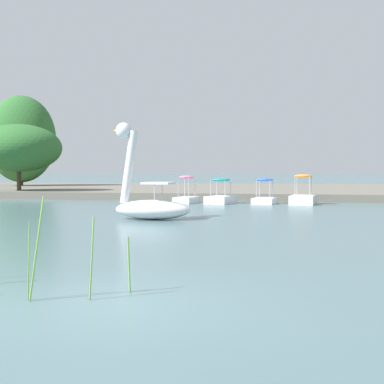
{
  "coord_description": "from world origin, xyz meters",
  "views": [
    {
      "loc": [
        2.92,
        -7.74,
        1.94
      ],
      "look_at": [
        -1.98,
        17.74,
        0.93
      ],
      "focal_mm": 53.8,
      "sensor_mm": 36.0,
      "label": 1
    }
  ],
  "objects_px": {
    "pedal_boat_pink": "(187,195)",
    "tree_willow_overhanging": "(21,139)",
    "tree_broadleaf_left": "(19,148)",
    "swan_boat": "(148,199)",
    "pedal_boat_teal": "(221,196)",
    "pedal_boat_orange": "(303,197)",
    "pedal_boat_blue": "(265,196)"
  },
  "relations": [
    {
      "from": "swan_boat",
      "to": "pedal_boat_blue",
      "type": "xyz_separation_m",
      "value": [
        3.79,
        11.18,
        -0.36
      ]
    },
    {
      "from": "pedal_boat_teal",
      "to": "pedal_boat_pink",
      "type": "distance_m",
      "value": 2.01
    },
    {
      "from": "swan_boat",
      "to": "tree_broadleaf_left",
      "type": "bearing_deg",
      "value": 130.99
    },
    {
      "from": "pedal_boat_orange",
      "to": "pedal_boat_blue",
      "type": "height_order",
      "value": "pedal_boat_orange"
    },
    {
      "from": "pedal_boat_teal",
      "to": "pedal_boat_blue",
      "type": "bearing_deg",
      "value": 6.03
    },
    {
      "from": "tree_broadleaf_left",
      "to": "pedal_boat_orange",
      "type": "bearing_deg",
      "value": -13.61
    },
    {
      "from": "pedal_boat_blue",
      "to": "pedal_boat_pink",
      "type": "xyz_separation_m",
      "value": [
        -4.49,
        -0.19,
        0.05
      ]
    },
    {
      "from": "tree_willow_overhanging",
      "to": "pedal_boat_orange",
      "type": "bearing_deg",
      "value": -32.81
    },
    {
      "from": "pedal_boat_teal",
      "to": "pedal_boat_pink",
      "type": "height_order",
      "value": "pedal_boat_pink"
    },
    {
      "from": "pedal_boat_orange",
      "to": "pedal_boat_teal",
      "type": "xyz_separation_m",
      "value": [
        -4.63,
        -0.1,
        0.0
      ]
    },
    {
      "from": "pedal_boat_teal",
      "to": "tree_willow_overhanging",
      "type": "distance_m",
      "value": 26.98
    },
    {
      "from": "tree_willow_overhanging",
      "to": "swan_boat",
      "type": "bearing_deg",
      "value": -54.53
    },
    {
      "from": "swan_boat",
      "to": "pedal_boat_orange",
      "type": "distance_m",
      "value": 12.52
    },
    {
      "from": "pedal_boat_blue",
      "to": "pedal_boat_pink",
      "type": "distance_m",
      "value": 4.49
    },
    {
      "from": "pedal_boat_blue",
      "to": "pedal_boat_teal",
      "type": "distance_m",
      "value": 2.49
    },
    {
      "from": "pedal_boat_orange",
      "to": "tree_broadleaf_left",
      "type": "xyz_separation_m",
      "value": [
        -19.65,
        4.76,
        3.04
      ]
    },
    {
      "from": "swan_boat",
      "to": "pedal_boat_teal",
      "type": "relative_size",
      "value": 1.63
    },
    {
      "from": "swan_boat",
      "to": "pedal_boat_orange",
      "type": "height_order",
      "value": "swan_boat"
    },
    {
      "from": "pedal_boat_teal",
      "to": "tree_willow_overhanging",
      "type": "height_order",
      "value": "tree_willow_overhanging"
    },
    {
      "from": "pedal_boat_pink",
      "to": "tree_broadleaf_left",
      "type": "relative_size",
      "value": 0.31
    },
    {
      "from": "swan_boat",
      "to": "pedal_boat_teal",
      "type": "distance_m",
      "value": 11.01
    },
    {
      "from": "pedal_boat_blue",
      "to": "tree_broadleaf_left",
      "type": "relative_size",
      "value": 0.32
    },
    {
      "from": "tree_broadleaf_left",
      "to": "pedal_boat_teal",
      "type": "bearing_deg",
      "value": -17.92
    },
    {
      "from": "pedal_boat_blue",
      "to": "pedal_boat_pink",
      "type": "relative_size",
      "value": 1.04
    },
    {
      "from": "pedal_boat_orange",
      "to": "pedal_boat_pink",
      "type": "height_order",
      "value": "pedal_boat_orange"
    },
    {
      "from": "swan_boat",
      "to": "tree_broadleaf_left",
      "type": "relative_size",
      "value": 0.54
    },
    {
      "from": "pedal_boat_blue",
      "to": "tree_willow_overhanging",
      "type": "bearing_deg",
      "value": 145.12
    },
    {
      "from": "pedal_boat_blue",
      "to": "pedal_boat_teal",
      "type": "xyz_separation_m",
      "value": [
        -2.48,
        -0.26,
        -0.0
      ]
    },
    {
      "from": "swan_boat",
      "to": "tree_broadleaf_left",
      "type": "distance_m",
      "value": 21.07
    },
    {
      "from": "pedal_boat_blue",
      "to": "pedal_boat_pink",
      "type": "bearing_deg",
      "value": -177.63
    },
    {
      "from": "pedal_boat_orange",
      "to": "pedal_boat_pink",
      "type": "relative_size",
      "value": 1.15
    },
    {
      "from": "pedal_boat_pink",
      "to": "tree_willow_overhanging",
      "type": "xyz_separation_m",
      "value": [
        -18.87,
        16.46,
        4.29
      ]
    }
  ]
}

